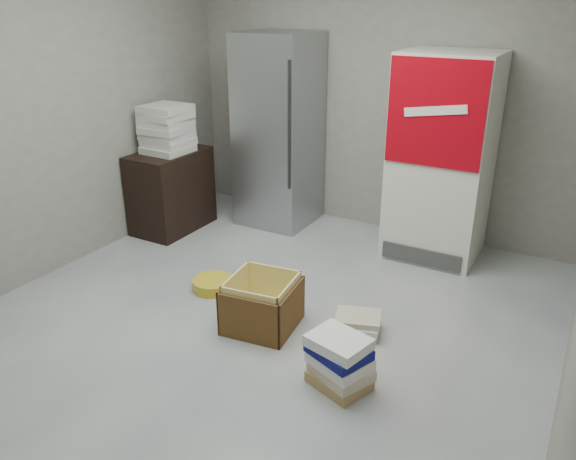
% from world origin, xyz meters
% --- Properties ---
extents(ground, '(5.00, 5.00, 0.00)m').
position_xyz_m(ground, '(0.00, 0.00, 0.00)').
color(ground, '#BABAB5').
rests_on(ground, ground).
extents(room_shell, '(4.04, 5.04, 2.82)m').
position_xyz_m(room_shell, '(0.00, 0.00, 1.80)').
color(room_shell, gray).
rests_on(room_shell, ground).
extents(steel_fridge, '(0.70, 0.72, 1.90)m').
position_xyz_m(steel_fridge, '(-0.90, 2.13, 0.95)').
color(steel_fridge, '#9DA0A4').
rests_on(steel_fridge, ground).
extents(coke_cooler, '(0.80, 0.73, 1.80)m').
position_xyz_m(coke_cooler, '(0.75, 2.12, 0.90)').
color(coke_cooler, silver).
rests_on(coke_cooler, ground).
extents(wood_shelf, '(0.50, 0.80, 0.80)m').
position_xyz_m(wood_shelf, '(-1.73, 1.40, 0.40)').
color(wood_shelf, black).
rests_on(wood_shelf, ground).
extents(supply_box_stack, '(0.42, 0.43, 0.45)m').
position_xyz_m(supply_box_stack, '(-1.72, 1.40, 1.03)').
color(supply_box_stack, silver).
rests_on(supply_box_stack, wood_shelf).
extents(phonebook_stack_main, '(0.44, 0.39, 0.35)m').
position_xyz_m(phonebook_stack_main, '(0.81, -0.06, 0.17)').
color(phonebook_stack_main, '#A4824E').
rests_on(phonebook_stack_main, ground).
extents(phonebook_stack_side, '(0.38, 0.34, 0.14)m').
position_xyz_m(phonebook_stack_side, '(0.68, 0.53, 0.07)').
color(phonebook_stack_side, '#C3B192').
rests_on(phonebook_stack_side, ground).
extents(cardboard_box, '(0.53, 0.53, 0.38)m').
position_xyz_m(cardboard_box, '(0.05, 0.28, 0.16)').
color(cardboard_box, yellow).
rests_on(cardboard_box, ground).
extents(bucket_lid, '(0.44, 0.44, 0.09)m').
position_xyz_m(bucket_lid, '(-0.59, 0.54, 0.04)').
color(bucket_lid, gold).
rests_on(bucket_lid, ground).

